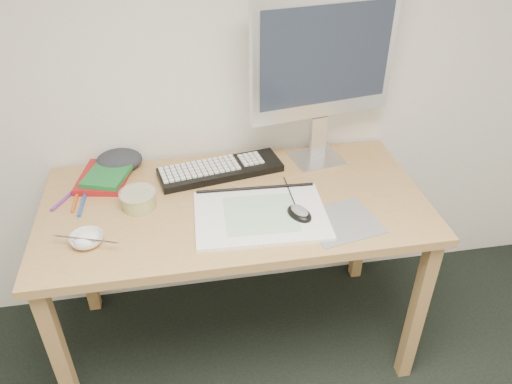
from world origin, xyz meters
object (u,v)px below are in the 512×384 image
keyboard (220,170)px  desk (235,218)px  sketchpad (261,215)px  rice_bowl (87,240)px  monitor (324,62)px

keyboard → desk: bearing=-92.2°
desk → keyboard: size_ratio=2.89×
sketchpad → rice_bowl: 0.58m
keyboard → monitor: monitor is taller
keyboard → rice_bowl: 0.60m
desk → rice_bowl: bearing=-162.5°
sketchpad → monitor: monitor is taller
keyboard → monitor: (0.40, 0.04, 0.40)m
desk → sketchpad: bearing=-56.1°
monitor → rice_bowl: monitor is taller
sketchpad → keyboard: keyboard is taller
sketchpad → monitor: (0.30, 0.35, 0.41)m
sketchpad → keyboard: 0.33m
rice_bowl → monitor: bearing=24.2°
desk → keyboard: (-0.03, 0.20, 0.10)m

